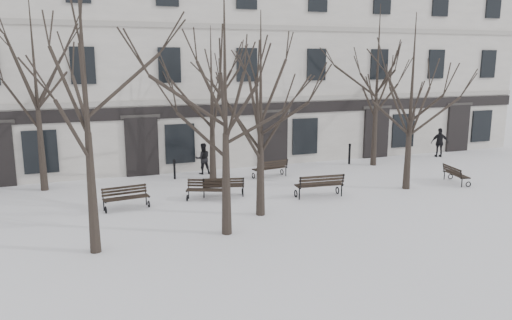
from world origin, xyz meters
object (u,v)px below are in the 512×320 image
tree_3 (412,81)px  bench_0 (126,197)px  tree_1 (225,81)px  bench_1 (223,186)px  tree_0 (84,70)px  tree_2 (261,90)px  bench_2 (320,184)px  bench_3 (207,189)px  bench_5 (455,174)px  bench_4 (271,168)px

tree_3 → bench_0: tree_3 is taller
tree_1 → bench_1: bearing=74.6°
tree_0 → tree_2: tree_0 is taller
tree_1 → bench_2: tree_1 is taller
bench_3 → bench_5: 11.64m
bench_1 → bench_4: bearing=-126.8°
tree_1 → bench_3: size_ratio=4.57×
bench_1 → bench_3: 0.80m
tree_1 → tree_3: (9.26, 2.84, -0.24)m
bench_3 → bench_4: 4.80m
tree_2 → bench_3: bearing=116.6°
bench_2 → bench_5: (7.06, -0.04, -0.11)m
bench_4 → bench_0: bearing=11.5°
bench_1 → bench_3: bearing=31.2°
tree_3 → bench_2: size_ratio=3.70×
tree_2 → bench_5: bearing=7.5°
tree_2 → bench_2: (3.18, 1.39, -4.04)m
bench_1 → bench_2: size_ratio=0.88×
tree_0 → bench_0: tree_0 is taller
bench_2 → bench_3: bench_2 is taller
tree_3 → bench_3: size_ratio=4.35×
tree_1 → bench_1: 6.43m
tree_3 → bench_1: 9.25m
bench_0 → bench_1: 4.04m
tree_2 → bench_1: size_ratio=4.06×
tree_1 → bench_0: size_ratio=4.45×
bench_2 → bench_3: bearing=-11.4°
tree_2 → bench_0: (-4.59, 2.52, -4.12)m
bench_3 → bench_5: size_ratio=1.03×
tree_1 → bench_0: 6.69m
bench_2 → bench_4: 4.07m
tree_2 → bench_4: tree_2 is taller
tree_1 → tree_3: tree_1 is taller
tree_3 → bench_4: bearing=139.9°
tree_0 → bench_4: (8.54, 7.10, -4.90)m
bench_1 → bench_5: size_ratio=1.07×
tree_1 → bench_4: (4.38, 6.94, -4.52)m
bench_0 → bench_5: bearing=-12.1°
tree_0 → bench_5: size_ratio=5.09×
bench_3 → bench_5: (11.56, -1.31, -0.02)m
bench_4 → bench_2: bearing=87.8°
bench_5 → bench_3: bearing=95.4°
bench_1 → bench_2: 4.03m
tree_2 → bench_3: (-1.33, 2.65, -4.13)m
tree_3 → bench_5: 5.12m
tree_0 → tree_3: (13.42, 3.00, -0.62)m
tree_2 → bench_0: size_ratio=4.09×
bench_2 → bench_3: (-4.51, 1.27, -0.09)m
tree_2 → tree_1: bearing=-139.3°
bench_2 → bench_4: bench_2 is taller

